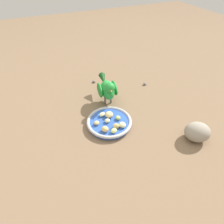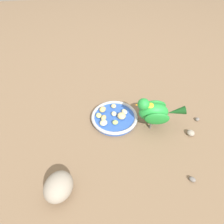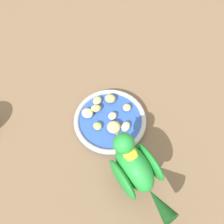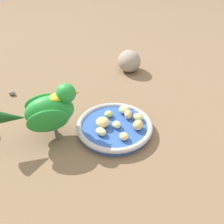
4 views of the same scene
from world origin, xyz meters
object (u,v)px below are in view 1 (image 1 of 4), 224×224
(apple_piece_8, at_px, (105,129))
(apple_piece_0, at_px, (118,118))
(apple_piece_2, at_px, (116,126))
(parrot, at_px, (107,89))
(rock_large, at_px, (197,132))
(apple_piece_3, at_px, (109,115))
(apple_piece_7, at_px, (97,123))
(apple_piece_1, at_px, (107,121))
(apple_piece_6, at_px, (114,131))
(apple_piece_4, at_px, (122,125))
(pebble_1, at_px, (110,84))
(apple_piece_5, at_px, (102,114))
(pebble_2, at_px, (94,81))
(feeding_bowl, at_px, (109,122))
(pebble_0, at_px, (145,84))

(apple_piece_8, bearing_deg, apple_piece_0, -61.36)
(apple_piece_2, xyz_separation_m, parrot, (0.21, -0.05, 0.06))
(apple_piece_0, relative_size, rock_large, 0.24)
(apple_piece_3, height_order, apple_piece_7, apple_piece_3)
(apple_piece_1, relative_size, apple_piece_8, 0.78)
(apple_piece_0, height_order, apple_piece_6, same)
(apple_piece_1, xyz_separation_m, apple_piece_4, (-0.05, -0.05, 0.00))
(pebble_1, bearing_deg, apple_piece_3, 156.62)
(apple_piece_5, relative_size, pebble_2, 1.59)
(feeding_bowl, xyz_separation_m, apple_piece_3, (0.03, -0.01, 0.02))
(feeding_bowl, relative_size, apple_piece_8, 6.42)
(apple_piece_2, relative_size, rock_large, 0.28)
(parrot, xyz_separation_m, rock_large, (-0.38, -0.25, -0.05))
(apple_piece_1, relative_size, pebble_1, 0.80)
(feeding_bowl, bearing_deg, rock_large, -126.57)
(apple_piece_8, bearing_deg, apple_piece_2, -91.13)
(apple_piece_0, bearing_deg, rock_large, -130.41)
(apple_piece_6, xyz_separation_m, pebble_0, (0.29, -0.33, -0.02))
(apple_piece_5, relative_size, pebble_0, 1.34)
(apple_piece_4, bearing_deg, pebble_2, -2.09)
(apple_piece_7, height_order, pebble_2, apple_piece_7)
(apple_piece_2, height_order, pebble_0, apple_piece_2)
(apple_piece_4, height_order, apple_piece_5, apple_piece_4)
(apple_piece_3, xyz_separation_m, pebble_2, (0.34, -0.04, -0.03))
(apple_piece_1, xyz_separation_m, pebble_0, (0.23, -0.34, -0.02))
(apple_piece_2, distance_m, apple_piece_6, 0.03)
(apple_piece_5, distance_m, pebble_1, 0.30)
(apple_piece_6, height_order, pebble_2, apple_piece_6)
(feeding_bowl, distance_m, apple_piece_0, 0.05)
(apple_piece_2, relative_size, apple_piece_8, 0.92)
(apple_piece_0, xyz_separation_m, pebble_0, (0.23, -0.28, -0.02))
(apple_piece_7, relative_size, pebble_2, 1.22)
(pebble_1, bearing_deg, apple_piece_1, 155.36)
(apple_piece_3, xyz_separation_m, apple_piece_7, (-0.03, 0.07, -0.00))
(apple_piece_1, relative_size, pebble_2, 1.29)
(apple_piece_2, bearing_deg, pebble_0, -48.83)
(pebble_1, height_order, pebble_2, pebble_1)
(parrot, bearing_deg, rock_large, 40.98)
(apple_piece_8, xyz_separation_m, parrot, (0.21, -0.10, 0.05))
(apple_piece_3, xyz_separation_m, pebble_1, (0.28, -0.12, -0.02))
(apple_piece_1, xyz_separation_m, rock_large, (-0.23, -0.31, 0.01))
(apple_piece_1, distance_m, pebble_1, 0.34)
(feeding_bowl, xyz_separation_m, apple_piece_4, (-0.05, -0.04, 0.02))
(apple_piece_4, height_order, rock_large, rock_large)
(apple_piece_4, bearing_deg, pebble_1, -14.19)
(apple_piece_3, relative_size, parrot, 0.17)
(pebble_1, bearing_deg, apple_piece_7, 147.61)
(apple_piece_3, bearing_deg, apple_piece_4, -161.30)
(apple_piece_6, distance_m, apple_piece_8, 0.04)
(apple_piece_4, bearing_deg, apple_piece_6, 108.75)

